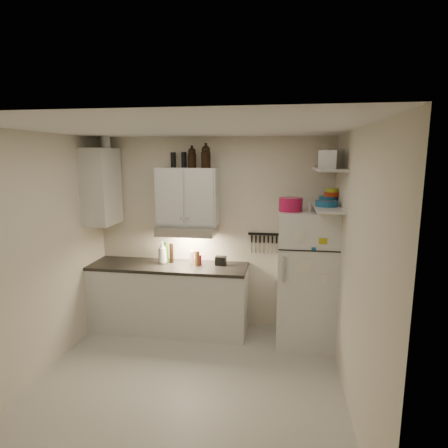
# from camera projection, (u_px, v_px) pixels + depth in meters

# --- Properties ---
(floor) EXTENTS (3.20, 3.00, 0.02)m
(floor) POSITION_uv_depth(u_px,v_px,m) (187.00, 385.00, 3.90)
(floor) COLOR #BCB9AE
(floor) RESTS_ON ground
(ceiling) EXTENTS (3.20, 3.00, 0.02)m
(ceiling) POSITION_uv_depth(u_px,v_px,m) (182.00, 127.00, 3.43)
(ceiling) COLOR white
(ceiling) RESTS_ON ground
(back_wall) EXTENTS (3.20, 0.02, 2.60)m
(back_wall) POSITION_uv_depth(u_px,v_px,m) (213.00, 234.00, 5.14)
(back_wall) COLOR beige
(back_wall) RESTS_ON ground
(left_wall) EXTENTS (0.02, 3.00, 2.60)m
(left_wall) POSITION_uv_depth(u_px,v_px,m) (35.00, 258.00, 3.91)
(left_wall) COLOR beige
(left_wall) RESTS_ON ground
(right_wall) EXTENTS (0.02, 3.00, 2.60)m
(right_wall) POSITION_uv_depth(u_px,v_px,m) (355.00, 272.00, 3.42)
(right_wall) COLOR beige
(right_wall) RESTS_ON ground
(base_cabinet) EXTENTS (2.10, 0.60, 0.88)m
(base_cabinet) POSITION_uv_depth(u_px,v_px,m) (169.00, 299.00, 5.07)
(base_cabinet) COLOR silver
(base_cabinet) RESTS_ON floor
(countertop) EXTENTS (2.10, 0.62, 0.04)m
(countertop) POSITION_uv_depth(u_px,v_px,m) (168.00, 266.00, 4.99)
(countertop) COLOR black
(countertop) RESTS_ON base_cabinet
(upper_cabinet) EXTENTS (0.80, 0.33, 0.75)m
(upper_cabinet) POSITION_uv_depth(u_px,v_px,m) (188.00, 196.00, 4.92)
(upper_cabinet) COLOR silver
(upper_cabinet) RESTS_ON back_wall
(side_cabinet) EXTENTS (0.33, 0.55, 1.00)m
(side_cabinet) POSITION_uv_depth(u_px,v_px,m) (101.00, 187.00, 4.93)
(side_cabinet) COLOR silver
(side_cabinet) RESTS_ON left_wall
(range_hood) EXTENTS (0.76, 0.46, 0.12)m
(range_hood) POSITION_uv_depth(u_px,v_px,m) (187.00, 230.00, 4.93)
(range_hood) COLOR silver
(range_hood) RESTS_ON back_wall
(fridge) EXTENTS (0.70, 0.68, 1.70)m
(fridge) POSITION_uv_depth(u_px,v_px,m) (306.00, 277.00, 4.69)
(fridge) COLOR silver
(fridge) RESTS_ON floor
(shelf_hi) EXTENTS (0.30, 0.95, 0.03)m
(shelf_hi) POSITION_uv_depth(u_px,v_px,m) (329.00, 169.00, 4.28)
(shelf_hi) COLOR silver
(shelf_hi) RESTS_ON right_wall
(shelf_lo) EXTENTS (0.30, 0.95, 0.03)m
(shelf_lo) POSITION_uv_depth(u_px,v_px,m) (327.00, 207.00, 4.36)
(shelf_lo) COLOR silver
(shelf_lo) RESTS_ON right_wall
(knife_strip) EXTENTS (0.42, 0.02, 0.03)m
(knife_strip) POSITION_uv_depth(u_px,v_px,m) (264.00, 234.00, 5.00)
(knife_strip) COLOR black
(knife_strip) RESTS_ON back_wall
(dutch_oven) EXTENTS (0.35, 0.35, 0.16)m
(dutch_oven) POSITION_uv_depth(u_px,v_px,m) (291.00, 204.00, 4.45)
(dutch_oven) COLOR #AE1443
(dutch_oven) RESTS_ON fridge
(book_stack) EXTENTS (0.19, 0.24, 0.07)m
(book_stack) POSITION_uv_depth(u_px,v_px,m) (328.00, 210.00, 4.27)
(book_stack) COLOR #B4A816
(book_stack) RESTS_ON fridge
(spice_jar) EXTENTS (0.07, 0.07, 0.10)m
(spice_jar) POSITION_uv_depth(u_px,v_px,m) (309.00, 207.00, 4.46)
(spice_jar) COLOR silver
(spice_jar) RESTS_ON fridge
(stock_pot) EXTENTS (0.25, 0.25, 0.18)m
(stock_pot) POSITION_uv_depth(u_px,v_px,m) (330.00, 160.00, 4.49)
(stock_pot) COLOR silver
(stock_pot) RESTS_ON shelf_hi
(tin_a) EXTENTS (0.23, 0.21, 0.21)m
(tin_a) POSITION_uv_depth(u_px,v_px,m) (335.00, 158.00, 4.24)
(tin_a) COLOR #AAAAAD
(tin_a) RESTS_ON shelf_hi
(tin_b) EXTENTS (0.25, 0.25, 0.19)m
(tin_b) POSITION_uv_depth(u_px,v_px,m) (330.00, 160.00, 3.99)
(tin_b) COLOR #AAAAAD
(tin_b) RESTS_ON shelf_hi
(bowl_teal) EXTENTS (0.22, 0.22, 0.09)m
(bowl_teal) POSITION_uv_depth(u_px,v_px,m) (328.00, 200.00, 4.59)
(bowl_teal) COLOR #185686
(bowl_teal) RESTS_ON shelf_lo
(bowl_orange) EXTENTS (0.18, 0.18, 0.05)m
(bowl_orange) POSITION_uv_depth(u_px,v_px,m) (332.00, 194.00, 4.55)
(bowl_orange) COLOR red
(bowl_orange) RESTS_ON bowl_teal
(bowl_yellow) EXTENTS (0.14, 0.14, 0.04)m
(bowl_yellow) POSITION_uv_depth(u_px,v_px,m) (332.00, 190.00, 4.54)
(bowl_yellow) COLOR #AFBA20
(bowl_yellow) RESTS_ON bowl_orange
(plates) EXTENTS (0.34, 0.34, 0.06)m
(plates) POSITION_uv_depth(u_px,v_px,m) (327.00, 204.00, 4.32)
(plates) COLOR #185686
(plates) RESTS_ON shelf_lo
(growler_a) EXTENTS (0.13, 0.13, 0.26)m
(growler_a) POSITION_uv_depth(u_px,v_px,m) (192.00, 157.00, 4.80)
(growler_a) COLOR black
(growler_a) RESTS_ON upper_cabinet
(growler_b) EXTENTS (0.15, 0.15, 0.29)m
(growler_b) POSITION_uv_depth(u_px,v_px,m) (206.00, 156.00, 4.72)
(growler_b) COLOR black
(growler_b) RESTS_ON upper_cabinet
(thermos_a) EXTENTS (0.09, 0.09, 0.20)m
(thermos_a) POSITION_uv_depth(u_px,v_px,m) (184.00, 160.00, 4.88)
(thermos_a) COLOR black
(thermos_a) RESTS_ON upper_cabinet
(thermos_b) EXTENTS (0.09, 0.09, 0.20)m
(thermos_b) POSITION_uv_depth(u_px,v_px,m) (173.00, 160.00, 4.92)
(thermos_b) COLOR black
(thermos_b) RESTS_ON upper_cabinet
(side_jar) EXTENTS (0.12, 0.12, 0.16)m
(side_jar) POSITION_uv_depth(u_px,v_px,m) (106.00, 142.00, 4.85)
(side_jar) COLOR silver
(side_jar) RESTS_ON side_cabinet
(soap_bottle) EXTENTS (0.14, 0.14, 0.34)m
(soap_bottle) POSITION_uv_depth(u_px,v_px,m) (162.00, 251.00, 5.02)
(soap_bottle) COLOR silver
(soap_bottle) RESTS_ON countertop
(pepper_mill) EXTENTS (0.07, 0.07, 0.20)m
(pepper_mill) POSITION_uv_depth(u_px,v_px,m) (197.00, 258.00, 4.92)
(pepper_mill) COLOR brown
(pepper_mill) RESTS_ON countertop
(oil_bottle) EXTENTS (0.07, 0.07, 0.29)m
(oil_bottle) POSITION_uv_depth(u_px,v_px,m) (166.00, 252.00, 5.06)
(oil_bottle) COLOR #3B681A
(oil_bottle) RESTS_ON countertop
(vinegar_bottle) EXTENTS (0.06, 0.06, 0.27)m
(vinegar_bottle) POSITION_uv_depth(u_px,v_px,m) (172.00, 253.00, 5.07)
(vinegar_bottle) COLOR black
(vinegar_bottle) RESTS_ON countertop
(clear_bottle) EXTENTS (0.08, 0.08, 0.18)m
(clear_bottle) POSITION_uv_depth(u_px,v_px,m) (192.00, 257.00, 5.01)
(clear_bottle) COLOR silver
(clear_bottle) RESTS_ON countertop
(red_jar) EXTENTS (0.08, 0.08, 0.14)m
(red_jar) POSITION_uv_depth(u_px,v_px,m) (199.00, 260.00, 4.98)
(red_jar) COLOR #AE1443
(red_jar) RESTS_ON countertop
(caddy) EXTENTS (0.15, 0.11, 0.12)m
(caddy) POSITION_uv_depth(u_px,v_px,m) (221.00, 261.00, 4.96)
(caddy) COLOR black
(caddy) RESTS_ON countertop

